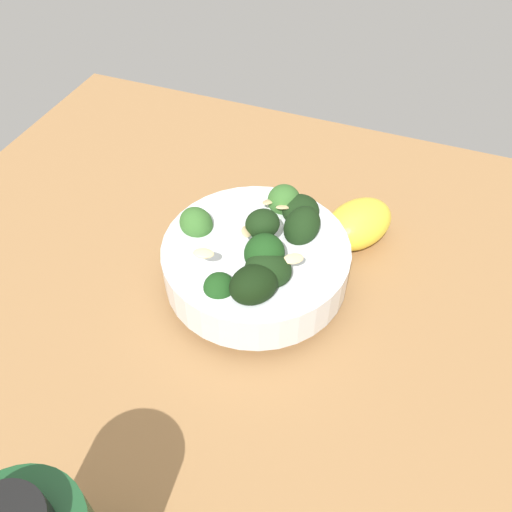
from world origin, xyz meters
TOP-DOWN VIEW (x-y plane):
  - ground_plane at (0.00, 0.00)cm, footprint 69.11×69.11cm
  - bowl_of_broccoli at (-3.96, -3.70)cm, footprint 17.58×17.75cm
  - lemon_wedge at (-11.46, -13.32)cm, footprint 8.81×9.71cm

SIDE VIEW (x-z plane):
  - ground_plane at x=0.00cm, z-range -3.90..0.00cm
  - lemon_wedge at x=-11.46cm, z-range 0.00..4.62cm
  - bowl_of_broccoli at x=-3.96cm, z-range -0.95..8.60cm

